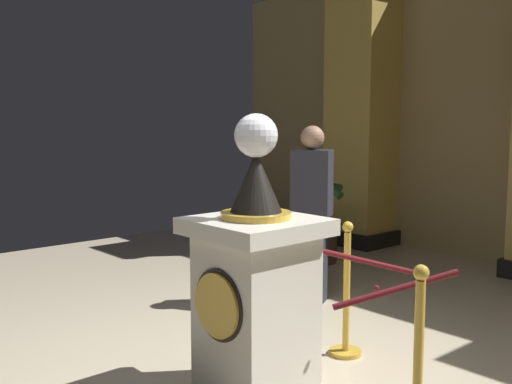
# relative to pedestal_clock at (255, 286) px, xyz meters

# --- Properties ---
(pedestal_clock) EXTENTS (0.73, 0.73, 1.76)m
(pedestal_clock) POSITION_rel_pedestal_clock_xyz_m (0.00, 0.00, 0.00)
(pedestal_clock) COLOR beige
(pedestal_clock) RESTS_ON ground_plane
(stanchion_far) EXTENTS (0.24, 0.24, 0.99)m
(stanchion_far) POSITION_rel_pedestal_clock_xyz_m (-0.04, 0.92, -0.35)
(stanchion_far) COLOR gold
(stanchion_far) RESTS_ON ground_plane
(velvet_rope) EXTENTS (1.02, 1.01, 0.22)m
(velvet_rope) POSITION_rel_pedestal_clock_xyz_m (0.53, 0.51, 0.09)
(velvet_rope) COLOR #591419
(column_left) EXTENTS (0.96, 0.96, 3.54)m
(column_left) POSITION_rel_pedestal_clock_xyz_m (-2.56, 4.27, 1.06)
(column_left) COLOR black
(column_left) RESTS_ON ground_plane
(potted_palm_left) EXTENTS (0.75, 0.74, 1.10)m
(potted_palm_left) POSITION_rel_pedestal_clock_xyz_m (-2.19, 2.94, -0.37)
(potted_palm_left) COLOR #4C3828
(potted_palm_left) RESTS_ON ground_plane
(bystander_guest) EXTENTS (0.42, 0.36, 1.66)m
(bystander_guest) POSITION_rel_pedestal_clock_xyz_m (-1.13, 1.70, 0.19)
(bystander_guest) COLOR #26262D
(bystander_guest) RESTS_ON ground_plane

